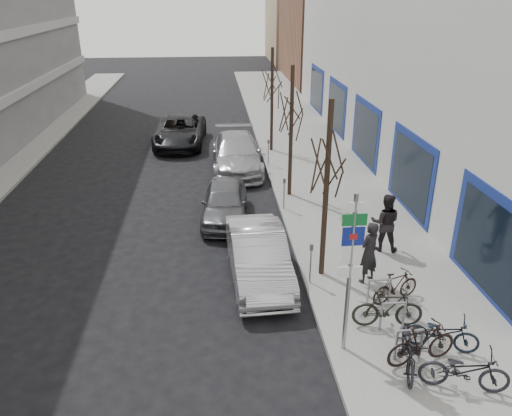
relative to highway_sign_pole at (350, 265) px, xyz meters
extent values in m
plane|color=black|center=(-2.40, 0.01, -2.46)|extent=(120.00, 120.00, 0.00)
cube|color=slate|center=(2.10, 10.01, -2.38)|extent=(5.00, 70.00, 0.15)
cube|color=brown|center=(10.60, 40.01, 1.54)|extent=(12.00, 14.00, 8.00)
cube|color=#937A5B|center=(11.10, 55.01, 2.04)|extent=(13.00, 12.00, 9.00)
cylinder|color=gray|center=(0.00, 0.01, -0.36)|extent=(0.10, 0.10, 4.20)
cube|color=white|center=(0.00, -0.02, 1.44)|extent=(0.35, 0.03, 0.22)
cube|color=#0C5926|center=(0.00, -0.02, 1.14)|extent=(0.55, 0.03, 0.28)
cube|color=navy|center=(0.00, -0.02, 0.74)|extent=(0.50, 0.03, 0.45)
cube|color=maroon|center=(0.00, -0.03, 0.74)|extent=(0.18, 0.02, 0.14)
cube|color=white|center=(0.00, -0.02, 0.29)|extent=(0.45, 0.03, 0.45)
cube|color=white|center=(0.00, -0.02, -0.16)|extent=(0.55, 0.03, 0.28)
cylinder|color=gray|center=(1.10, -0.49, -1.91)|extent=(0.06, 0.06, 0.80)
cylinder|color=gray|center=(1.70, -0.49, -1.91)|extent=(0.06, 0.06, 0.80)
cylinder|color=gray|center=(1.40, -0.49, -1.51)|extent=(0.60, 0.06, 0.06)
cylinder|color=gray|center=(1.10, 0.61, -1.91)|extent=(0.06, 0.06, 0.80)
cylinder|color=gray|center=(1.70, 0.61, -1.91)|extent=(0.06, 0.06, 0.80)
cylinder|color=gray|center=(1.40, 0.61, -1.51)|extent=(0.60, 0.06, 0.06)
cylinder|color=gray|center=(1.10, 1.71, -1.91)|extent=(0.06, 0.06, 0.80)
cylinder|color=gray|center=(1.70, 1.71, -1.91)|extent=(0.06, 0.06, 0.80)
cylinder|color=gray|center=(1.40, 1.71, -1.51)|extent=(0.60, 0.06, 0.06)
cylinder|color=black|center=(0.20, 3.51, 0.29)|extent=(0.16, 0.16, 5.50)
cylinder|color=black|center=(0.20, 10.01, 0.29)|extent=(0.16, 0.16, 5.50)
cylinder|color=black|center=(0.20, 16.51, 0.29)|extent=(0.16, 0.16, 5.50)
cylinder|color=gray|center=(-0.25, 3.01, -1.76)|extent=(0.05, 0.05, 1.10)
cube|color=#3F3F44|center=(-0.25, 3.01, -1.13)|extent=(0.10, 0.08, 0.18)
cylinder|color=gray|center=(-0.25, 8.51, -1.76)|extent=(0.05, 0.05, 1.10)
cube|color=#3F3F44|center=(-0.25, 8.51, -1.13)|extent=(0.10, 0.08, 0.18)
cylinder|color=gray|center=(-0.25, 14.01, -1.76)|extent=(0.05, 0.05, 1.10)
cube|color=#3F3F44|center=(-0.25, 14.01, -1.13)|extent=(0.10, 0.08, 0.18)
imported|color=black|center=(1.29, -0.77, -1.74)|extent=(1.03, 1.96, 1.15)
imported|color=black|center=(1.64, -0.65, -1.76)|extent=(1.87, 0.90, 1.09)
imported|color=black|center=(2.32, -0.21, -1.78)|extent=(1.82, 1.12, 1.07)
imported|color=black|center=(1.31, 0.75, -1.75)|extent=(1.88, 0.71, 1.12)
imported|color=black|center=(2.23, -1.54, -1.73)|extent=(1.98, 1.07, 1.16)
imported|color=black|center=(1.92, 1.86, -1.83)|extent=(1.63, 1.00, 0.95)
imported|color=#B4B4BA|center=(-1.73, 3.66, -1.68)|extent=(1.85, 4.76, 1.55)
imported|color=#525358|center=(-2.60, 8.04, -1.75)|extent=(2.01, 4.30, 1.42)
imported|color=#A1A1A6|center=(-1.82, 13.84, -1.63)|extent=(2.37, 5.75, 1.66)
imported|color=black|center=(-4.79, 18.46, -1.67)|extent=(3.00, 5.87, 1.59)
imported|color=black|center=(1.44, 2.94, -1.35)|extent=(0.84, 0.75, 1.93)
imported|color=black|center=(2.57, 4.84, -1.30)|extent=(0.86, 0.70, 2.01)
camera|label=1|loc=(-2.99, -9.51, 5.67)|focal=35.00mm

